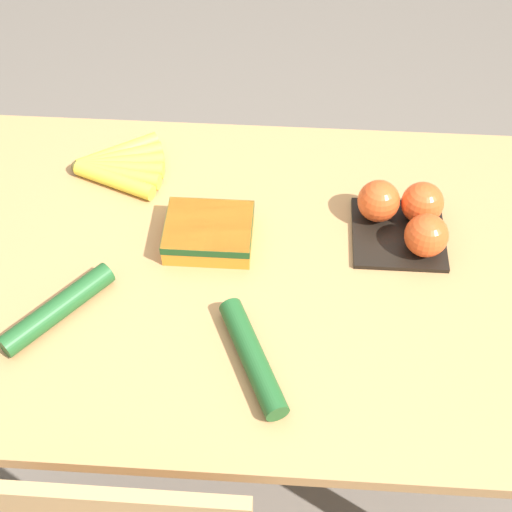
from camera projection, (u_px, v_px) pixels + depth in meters
ground_plane at (256, 444)px, 1.95m from camera, size 12.00×12.00×0.00m
dining_table at (256, 301)px, 1.45m from camera, size 1.27×0.83×0.77m
banana_bunch at (118, 166)px, 1.52m from camera, size 0.20×0.20×0.03m
tomato_pack at (407, 216)px, 1.38m from camera, size 0.18×0.18×0.09m
carrot_bag at (209, 231)px, 1.38m from camera, size 0.17×0.14×0.05m
cucumber_near at (253, 357)px, 1.21m from camera, size 0.13×0.23×0.04m
cucumber_far at (58, 309)px, 1.27m from camera, size 0.18×0.20×0.04m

